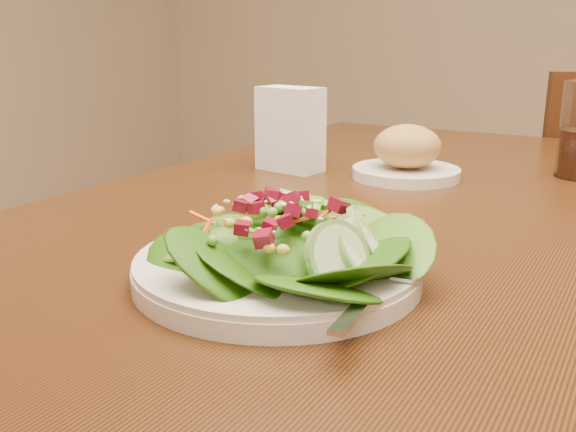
# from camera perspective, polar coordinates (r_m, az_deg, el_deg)

# --- Properties ---
(dining_table) EXTENTS (0.90, 1.40, 0.75)m
(dining_table) POSITION_cam_1_polar(r_m,az_deg,el_deg) (0.94, 10.64, -4.70)
(dining_table) COLOR #43240F
(dining_table) RESTS_ON ground_plane
(salad_plate) EXTENTS (0.27, 0.27, 0.08)m
(salad_plate) POSITION_cam_1_polar(r_m,az_deg,el_deg) (0.59, -0.21, -3.27)
(salad_plate) COLOR silver
(salad_plate) RESTS_ON dining_table
(bread_plate) EXTENTS (0.17, 0.17, 0.09)m
(bread_plate) POSITION_cam_1_polar(r_m,az_deg,el_deg) (1.04, 10.51, 5.22)
(bread_plate) COLOR silver
(bread_plate) RESTS_ON dining_table
(napkin_holder) EXTENTS (0.11, 0.07, 0.14)m
(napkin_holder) POSITION_cam_1_polar(r_m,az_deg,el_deg) (1.08, 0.20, 7.92)
(napkin_holder) COLOR white
(napkin_holder) RESTS_ON dining_table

